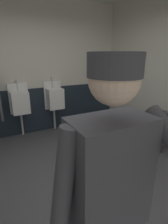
{
  "coord_description": "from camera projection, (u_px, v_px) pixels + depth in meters",
  "views": [
    {
      "loc": [
        -0.8,
        -1.88,
        1.69
      ],
      "look_at": [
        -0.17,
        -0.68,
        1.25
      ],
      "focal_mm": 27.79,
      "sensor_mm": 36.0,
      "label": 1
    }
  ],
  "objects": [
    {
      "name": "urinal_right",
      "position": [
        55.0,
        98.0,
        3.93
      ],
      "size": [
        0.4,
        0.34,
        1.24
      ],
      "color": "white",
      "rests_on": "ground_plane"
    },
    {
      "name": "urinal_middle",
      "position": [
        20.0,
        102.0,
        3.6
      ],
      "size": [
        0.4,
        0.34,
        1.24
      ],
      "color": "white",
      "rests_on": "ground_plane"
    },
    {
      "name": "person",
      "position": [
        109.0,
        192.0,
        0.92
      ],
      "size": [
        0.63,
        0.6,
        1.71
      ],
      "color": "#2D3342",
      "rests_on": "ground_plane"
    },
    {
      "name": "wainscot_band_back",
      "position": [
        37.0,
        110.0,
        3.96
      ],
      "size": [
        4.07,
        0.03,
        1.01
      ],
      "primitive_type": "cube",
      "color": "#19232D",
      "rests_on": "ground_plane"
    },
    {
      "name": "ground_plane",
      "position": [
        72.0,
        182.0,
        2.47
      ],
      "size": [
        4.67,
        4.57,
        0.04
      ],
      "primitive_type": "cube",
      "color": "#4C4C51"
    },
    {
      "name": "trash_bin",
      "position": [
        156.0,
        131.0,
        3.18
      ],
      "size": [
        0.31,
        0.31,
        0.75
      ],
      "primitive_type": "cylinder",
      "color": "#38383D",
      "rests_on": "ground_plane"
    },
    {
      "name": "wall_back",
      "position": [
        32.0,
        68.0,
        3.74
      ],
      "size": [
        4.67,
        0.12,
        2.87
      ],
      "primitive_type": "cube",
      "color": "beige",
      "rests_on": "ground_plane"
    }
  ]
}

